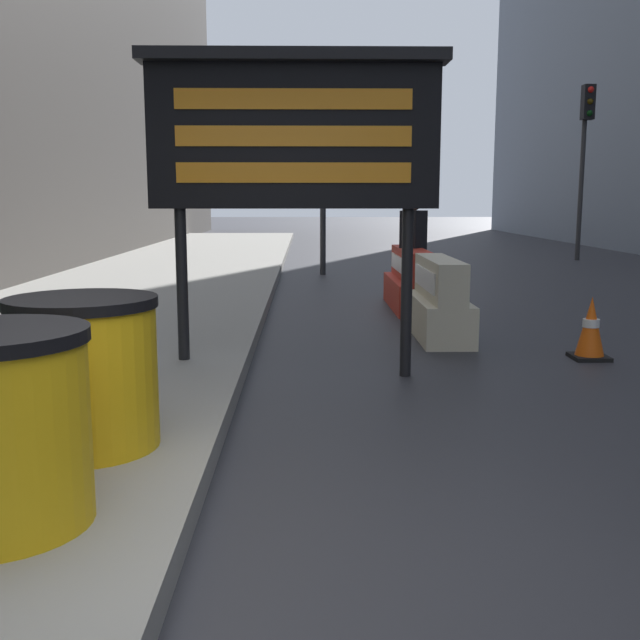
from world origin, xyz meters
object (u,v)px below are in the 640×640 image
object	(u,v)px
barrel_drum_middle	(85,372)
pedestrian_worker	(413,241)
jersey_barrier_cream	(439,303)
message_board	(294,135)
traffic_light_near_curb	(323,132)
traffic_light_far_side	(585,135)
jersey_barrier_red_striped	(411,282)
traffic_cone_near	(591,329)

from	to	relation	value
barrel_drum_middle	pedestrian_worker	size ratio (longest dim) A/B	0.54
jersey_barrier_cream	message_board	bearing A→B (deg)	-130.71
jersey_barrier_cream	traffic_light_near_curb	distance (m)	7.54
message_board	traffic_light_far_side	bearing A→B (deg)	60.49
traffic_light_far_side	jersey_barrier_red_striped	bearing A→B (deg)	-123.26
traffic_light_far_side	jersey_barrier_cream	bearing A→B (deg)	-117.20
barrel_drum_middle	pedestrian_worker	distance (m)	7.38
traffic_light_far_side	traffic_light_near_curb	bearing A→B (deg)	-151.45
traffic_cone_near	pedestrian_worker	xyz separation A→B (m)	(-1.24, 3.77, 0.65)
jersey_barrier_cream	traffic_light_near_curb	bearing A→B (deg)	99.47
traffic_light_near_curb	pedestrian_worker	xyz separation A→B (m)	(1.23, -4.44, -1.94)
message_board	traffic_light_near_curb	size ratio (longest dim) A/B	0.70
jersey_barrier_cream	jersey_barrier_red_striped	world-z (taller)	jersey_barrier_cream
barrel_drum_middle	traffic_light_near_curb	xyz separation A→B (m)	(1.61, 11.25, 2.29)
barrel_drum_middle	traffic_light_near_curb	size ratio (longest dim) A/B	0.22
jersey_barrier_red_striped	traffic_cone_near	bearing A→B (deg)	-69.66
barrel_drum_middle	traffic_cone_near	world-z (taller)	barrel_drum_middle
jersey_barrier_cream	jersey_barrier_red_striped	bearing A→B (deg)	90.00
barrel_drum_middle	message_board	xyz separation A→B (m)	(1.16, 2.35, 1.51)
barrel_drum_middle	jersey_barrier_cream	xyz separation A→B (m)	(2.78, 4.23, -0.20)
traffic_cone_near	traffic_light_near_curb	size ratio (longest dim) A/B	0.16
jersey_barrier_red_striped	message_board	bearing A→B (deg)	-111.14
traffic_cone_near	pedestrian_worker	distance (m)	4.02
jersey_barrier_red_striped	traffic_light_near_curb	world-z (taller)	traffic_light_near_curb
traffic_cone_near	message_board	bearing A→B (deg)	-166.81
traffic_light_near_curb	traffic_light_far_side	bearing A→B (deg)	28.55
jersey_barrier_cream	pedestrian_worker	xyz separation A→B (m)	(0.06, 2.58, 0.55)
traffic_cone_near	pedestrian_worker	bearing A→B (deg)	108.14
traffic_light_far_side	pedestrian_worker	bearing A→B (deg)	-123.87
barrel_drum_middle	pedestrian_worker	world-z (taller)	pedestrian_worker
barrel_drum_middle	traffic_cone_near	size ratio (longest dim) A/B	1.40
message_board	jersey_barrier_cream	bearing A→B (deg)	49.29
traffic_cone_near	traffic_light_far_side	world-z (taller)	traffic_light_far_side
message_board	jersey_barrier_red_striped	bearing A→B (deg)	68.86
message_board	jersey_barrier_cream	world-z (taller)	message_board
jersey_barrier_red_striped	traffic_light_near_curb	xyz separation A→B (m)	(-1.17, 4.72, 2.51)
barrel_drum_middle	jersey_barrier_cream	world-z (taller)	barrel_drum_middle
traffic_light_far_side	traffic_cone_near	bearing A→B (deg)	-109.42
pedestrian_worker	jersey_barrier_red_striped	bearing A→B (deg)	-158.93
message_board	traffic_light_near_curb	world-z (taller)	traffic_light_near_curb
barrel_drum_middle	traffic_cone_near	distance (m)	5.09
traffic_light_near_curb	jersey_barrier_cream	bearing A→B (deg)	-80.53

